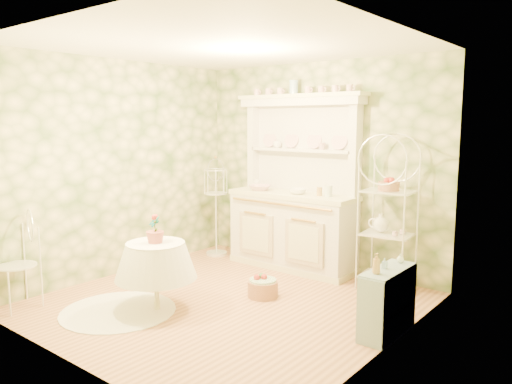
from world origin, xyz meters
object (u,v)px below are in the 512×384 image
Objects in this scene: side_shelf at (387,304)px; floor_basket at (263,286)px; kitchen_dresser at (293,182)px; birdcage_stand at (216,210)px; round_table at (156,279)px; bakers_rack at (388,215)px; cafe_chair at (17,267)px.

side_shelf is 1.72× the size of floor_basket.
kitchen_dresser is 1.32m from birdcage_stand.
side_shelf is 1.50m from floor_basket.
birdcage_stand is at bearing 117.00° from round_table.
side_shelf reaches higher than floor_basket.
side_shelf is 0.99× the size of round_table.
bakers_rack reaches higher than cafe_chair.
side_shelf is at bearing -2.24° from floor_basket.
kitchen_dresser is 2.60× the size of cafe_chair.
bakers_rack is 1.41m from side_shelf.
kitchen_dresser is 1.37m from bakers_rack.
round_table is 0.50× the size of birdcage_stand.
cafe_chair is at bearing -144.11° from round_table.
birdcage_stand is at bearing 104.43° from cafe_chair.
side_shelf is (1.88, -1.19, -0.86)m from kitchen_dresser.
birdcage_stand is at bearing -172.19° from kitchen_dresser.
cafe_chair is 2.28× the size of floor_basket.
bakers_rack is at bearing 112.31° from side_shelf.
bakers_rack is at bearing -1.66° from kitchen_dresser.
kitchen_dresser is 3.45× the size of side_shelf.
floor_basket is (-1.49, 0.06, -0.16)m from side_shelf.
birdcage_stand is (-1.00, 1.96, 0.34)m from round_table.
kitchen_dresser is 5.93× the size of floor_basket.
kitchen_dresser reaches higher than bakers_rack.
cafe_chair is 0.66× the size of birdcage_stand.
birdcage_stand is 3.48× the size of floor_basket.
bakers_rack reaches higher than floor_basket.
cafe_chair is 2.84m from birdcage_stand.
cafe_chair is 2.61m from floor_basket.
kitchen_dresser reaches higher than round_table.
kitchen_dresser is 3.42× the size of round_table.
cafe_chair is (-1.19, -0.86, 0.11)m from round_table.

